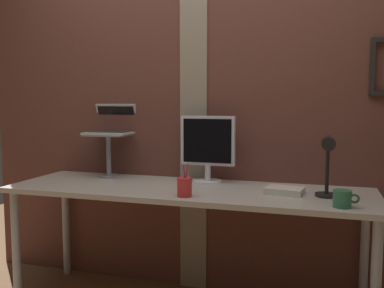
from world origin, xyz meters
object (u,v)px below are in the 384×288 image
object	(u,v)px
pen_cup	(184,187)
monitor	(208,145)
desk_lamp	(328,160)
coffee_mug	(343,199)
laptop	(113,125)

from	to	relation	value
pen_cup	monitor	bearing A→B (deg)	87.85
desk_lamp	monitor	bearing A→B (deg)	160.25
monitor	coffee_mug	size ratio (longest dim) A/B	3.40
monitor	laptop	bearing A→B (deg)	174.50
laptop	coffee_mug	distance (m)	1.58
pen_cup	coffee_mug	distance (m)	0.80
monitor	pen_cup	distance (m)	0.46
laptop	desk_lamp	world-z (taller)	laptop
laptop	monitor	bearing A→B (deg)	-5.50
monitor	pen_cup	size ratio (longest dim) A/B	2.35
desk_lamp	laptop	bearing A→B (deg)	167.09
desk_lamp	pen_cup	distance (m)	0.76
laptop	desk_lamp	size ratio (longest dim) A/B	0.92
monitor	desk_lamp	xyz separation A→B (m)	(0.71, -0.25, -0.03)
laptop	coffee_mug	size ratio (longest dim) A/B	2.46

